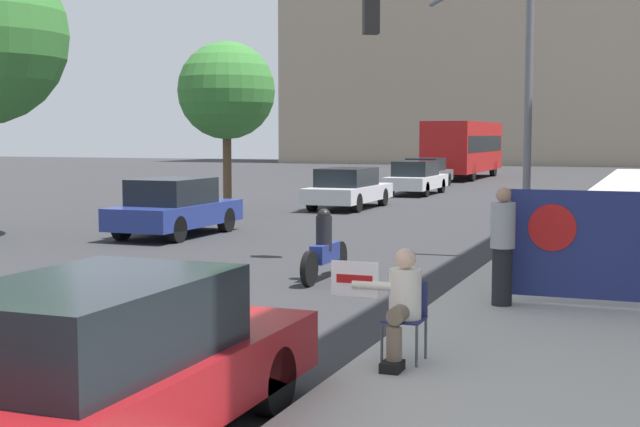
{
  "coord_description": "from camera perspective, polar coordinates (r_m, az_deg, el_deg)",
  "views": [
    {
      "loc": [
        4.94,
        -5.68,
        2.54
      ],
      "look_at": [
        0.61,
        5.57,
        1.47
      ],
      "focal_mm": 50.0,
      "sensor_mm": 36.0,
      "label": 1
    }
  ],
  "objects": [
    {
      "name": "jogger_on_sidewalk",
      "position": [
        12.59,
        11.61,
        -2.02
      ],
      "size": [
        0.34,
        0.34,
        1.65
      ],
      "rotation": [
        0.0,
        0.0,
        3.62
      ],
      "color": "black",
      "rests_on": "sidewalk_curb"
    },
    {
      "name": "car_on_road_far_lane",
      "position": [
        44.3,
        6.81,
        2.63
      ],
      "size": [
        1.76,
        4.16,
        1.42
      ],
      "color": "#565B60",
      "rests_on": "ground_plane"
    },
    {
      "name": "car_on_road_distant",
      "position": [
        38.33,
        6.17,
        2.29
      ],
      "size": [
        1.72,
        4.59,
        1.44
      ],
      "color": "white",
      "rests_on": "ground_plane"
    },
    {
      "name": "sidewalk_curb",
      "position": [
        20.86,
        17.75,
        -1.95
      ],
      "size": [
        3.65,
        90.0,
        0.18
      ],
      "primitive_type": "cube",
      "color": "#B7B2A8",
      "rests_on": "ground_plane"
    },
    {
      "name": "car_on_road_nearest",
      "position": [
        22.69,
        -9.28,
        0.39
      ],
      "size": [
        1.74,
        4.12,
        1.46
      ],
      "color": "navy",
      "rests_on": "ground_plane"
    },
    {
      "name": "street_tree_midblock",
      "position": [
        29.14,
        -6.0,
        7.81
      ],
      "size": [
        3.15,
        3.15,
        5.56
      ],
      "color": "brown",
      "rests_on": "ground_plane"
    },
    {
      "name": "seated_protester",
      "position": [
        9.3,
        5.17,
        -5.66
      ],
      "size": [
        0.99,
        0.77,
        1.19
      ],
      "rotation": [
        0.0,
        0.0,
        0.23
      ],
      "color": "#474C56",
      "rests_on": "sidewalk_curb"
    },
    {
      "name": "car_on_road_midblock",
      "position": [
        30.85,
        1.81,
        1.63
      ],
      "size": [
        1.79,
        4.74,
        1.41
      ],
      "color": "silver",
      "rests_on": "ground_plane"
    },
    {
      "name": "city_bus_on_road",
      "position": [
        53.1,
        9.2,
        4.27
      ],
      "size": [
        2.61,
        10.71,
        3.3
      ],
      "color": "red",
      "rests_on": "ground_plane"
    },
    {
      "name": "traffic_light_pole",
      "position": [
        18.32,
        9.49,
        9.3
      ],
      "size": [
        3.14,
        2.91,
        5.49
      ],
      "color": "slate",
      "rests_on": "sidewalk_curb"
    },
    {
      "name": "motorcycle_on_road",
      "position": [
        15.6,
        0.3,
        -2.31
      ],
      "size": [
        0.28,
        2.09,
        1.27
      ],
      "color": "navy",
      "rests_on": "ground_plane"
    },
    {
      "name": "parked_car_curbside",
      "position": [
        7.21,
        -13.76,
        -9.69
      ],
      "size": [
        1.76,
        4.61,
        1.44
      ],
      "color": "maroon",
      "rests_on": "ground_plane"
    },
    {
      "name": "protest_banner",
      "position": [
        12.8,
        16.65,
        -1.94
      ],
      "size": [
        2.2,
        0.06,
        1.6
      ],
      "color": "slate",
      "rests_on": "sidewalk_curb"
    }
  ]
}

